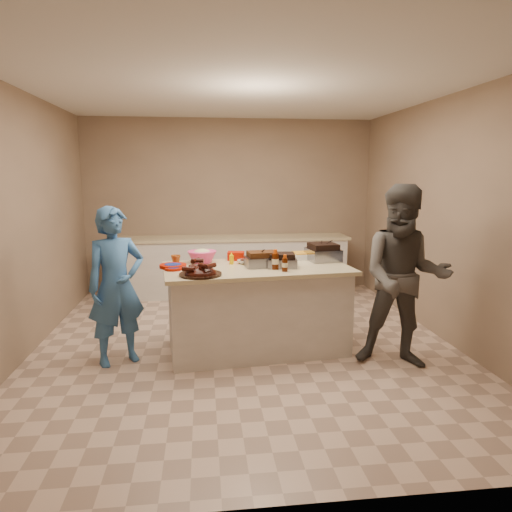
{
  "coord_description": "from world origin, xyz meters",
  "views": [
    {
      "loc": [
        -0.43,
        -4.75,
        1.84
      ],
      "look_at": [
        0.11,
        -0.08,
        1.0
      ],
      "focal_mm": 32.0,
      "sensor_mm": 36.0,
      "label": 1
    }
  ],
  "objects": [
    {
      "name": "pulled_pork_tray",
      "position": [
        0.17,
        -0.14,
        0.9
      ],
      "size": [
        0.36,
        0.29,
        0.1
      ],
      "primitive_type": "cube",
      "rotation": [
        0.0,
        0.0,
        0.11
      ],
      "color": "#47230F",
      "rests_on": "island"
    },
    {
      "name": "bbq_bottle_a",
      "position": [
        0.36,
        -0.42,
        0.9
      ],
      "size": [
        0.06,
        0.06,
        0.17
      ],
      "primitive_type": "cylinder",
      "rotation": [
        0.0,
        0.0,
        0.11
      ],
      "color": "#3C1303",
      "rests_on": "island"
    },
    {
      "name": "plate_stack_small",
      "position": [
        -0.74,
        -0.22,
        0.9
      ],
      "size": [
        0.19,
        0.19,
        0.02
      ],
      "primitive_type": "cylinder",
      "rotation": [
        0.0,
        0.0,
        0.11
      ],
      "color": "#9C1000",
      "rests_on": "island"
    },
    {
      "name": "guest_gray",
      "position": [
        1.46,
        -0.71,
        0.0
      ],
      "size": [
        1.4,
        1.95,
        0.67
      ],
      "primitive_type": "imported",
      "rotation": [
        0.0,
        0.0,
        -0.34
      ],
      "color": "#524F4B",
      "rests_on": "ground"
    },
    {
      "name": "room",
      "position": [
        0.0,
        0.0,
        0.0
      ],
      "size": [
        4.5,
        5.0,
        2.7
      ],
      "primitive_type": null,
      "color": "#8E745C",
      "rests_on": "ground"
    },
    {
      "name": "plastic_cup",
      "position": [
        -0.73,
        0.1,
        0.9
      ],
      "size": [
        0.11,
        0.1,
        0.1
      ],
      "primitive_type": "imported",
      "rotation": [
        0.0,
        0.0,
        0.11
      ],
      "color": "#A95419",
      "rests_on": "island"
    },
    {
      "name": "back_counter",
      "position": [
        0.0,
        2.2,
        0.45
      ],
      "size": [
        3.6,
        0.64,
        0.9
      ],
      "primitive_type": null,
      "color": "silver",
      "rests_on": "ground"
    },
    {
      "name": "guest_blue",
      "position": [
        -1.28,
        -0.32,
        0.0
      ],
      "size": [
        1.23,
        1.63,
        0.37
      ],
      "primitive_type": "imported",
      "rotation": [
        0.0,
        0.0,
        0.49
      ],
      "color": "#3668A5",
      "rests_on": "ground"
    },
    {
      "name": "rib_platter",
      "position": [
        -0.47,
        -0.5,
        0.9
      ],
      "size": [
        0.5,
        0.5,
        0.16
      ],
      "primitive_type": null,
      "rotation": [
        0.0,
        0.0,
        0.26
      ],
      "color": "#3C1009",
      "rests_on": "island"
    },
    {
      "name": "bbq_bottle_b",
      "position": [
        0.28,
        -0.3,
        0.9
      ],
      "size": [
        0.08,
        0.08,
        0.2
      ],
      "primitive_type": "cylinder",
      "rotation": [
        0.0,
        0.0,
        0.11
      ],
      "color": "#3C1303",
      "rests_on": "island"
    },
    {
      "name": "mustard_bottle",
      "position": [
        -0.14,
        0.01,
        0.9
      ],
      "size": [
        0.05,
        0.05,
        0.13
      ],
      "primitive_type": "cylinder",
      "rotation": [
        0.0,
        0.0,
        0.11
      ],
      "color": "#FAC700",
      "rests_on": "island"
    },
    {
      "name": "basket_stack",
      "position": [
        -0.07,
        0.25,
        0.9
      ],
      "size": [
        0.2,
        0.16,
        0.09
      ],
      "primitive_type": "cube",
      "rotation": [
        0.0,
        0.0,
        -0.14
      ],
      "color": "#9C1000",
      "rests_on": "island"
    },
    {
      "name": "roasting_pan",
      "position": [
        0.88,
        0.11,
        0.9
      ],
      "size": [
        0.37,
        0.37,
        0.13
      ],
      "primitive_type": "cube",
      "rotation": [
        0.0,
        0.0,
        0.14
      ],
      "color": "gray",
      "rests_on": "island"
    },
    {
      "name": "coleslaw_bowl",
      "position": [
        -0.45,
        0.14,
        0.9
      ],
      "size": [
        0.34,
        0.34,
        0.21
      ],
      "primitive_type": null,
      "rotation": [
        0.0,
        0.0,
        0.11
      ],
      "color": "#E4397E",
      "rests_on": "island"
    },
    {
      "name": "brisket_tray",
      "position": [
        0.37,
        -0.19,
        0.9
      ],
      "size": [
        0.32,
        0.28,
        0.09
      ],
      "primitive_type": "cube",
      "rotation": [
        0.0,
        0.0,
        -0.1
      ],
      "color": "black",
      "rests_on": "island"
    },
    {
      "name": "island",
      "position": [
        0.11,
        -0.13,
        0.0
      ],
      "size": [
        2.0,
        1.2,
        0.9
      ],
      "primitive_type": null,
      "rotation": [
        0.0,
        0.0,
        0.11
      ],
      "color": "silver",
      "rests_on": "ground"
    },
    {
      "name": "sauce_bowl",
      "position": [
        -0.01,
        0.03,
        0.9
      ],
      "size": [
        0.14,
        0.06,
        0.13
      ],
      "primitive_type": "imported",
      "rotation": [
        0.0,
        0.0,
        0.11
      ],
      "color": "silver",
      "rests_on": "island"
    },
    {
      "name": "plate_stack_large",
      "position": [
        -0.75,
        -0.1,
        0.9
      ],
      "size": [
        0.3,
        0.3,
        0.03
      ],
      "primitive_type": "cylinder",
      "rotation": [
        0.0,
        0.0,
        0.11
      ],
      "color": "#9C1000",
      "rests_on": "island"
    },
    {
      "name": "mac_cheese_dish",
      "position": [
        0.71,
        0.25,
        0.9
      ],
      "size": [
        0.34,
        0.27,
        0.08
      ],
      "primitive_type": "cube",
      "rotation": [
        0.0,
        0.0,
        0.16
      ],
      "color": "gold",
      "rests_on": "island"
    },
    {
      "name": "sausage_plate",
      "position": [
        0.18,
        0.12,
        0.9
      ],
      "size": [
        0.36,
        0.36,
        0.05
      ],
      "primitive_type": "cylinder",
      "rotation": [
        0.0,
        0.0,
        0.22
      ],
      "color": "silver",
      "rests_on": "island"
    }
  ]
}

